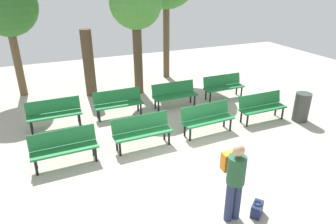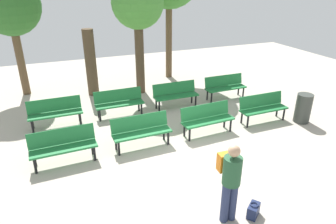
{
  "view_description": "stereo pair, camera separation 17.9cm",
  "coord_description": "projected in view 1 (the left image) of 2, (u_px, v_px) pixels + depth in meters",
  "views": [
    {
      "loc": [
        -3.25,
        -5.41,
        4.3
      ],
      "look_at": [
        0.0,
        2.27,
        0.55
      ],
      "focal_mm": 32.3,
      "sensor_mm": 36.0,
      "label": 1
    },
    {
      "loc": [
        -3.09,
        -5.48,
        4.3
      ],
      "look_at": [
        0.0,
        2.27,
        0.55
      ],
      "focal_mm": 32.3,
      "sensor_mm": 36.0,
      "label": 2
    }
  ],
  "objects": [
    {
      "name": "tree_0",
      "position": [
        136.0,
        5.0,
        10.9
      ],
      "size": [
        1.92,
        1.92,
        4.4
      ],
      "color": "#4C3A28",
      "rests_on": "ground_plane"
    },
    {
      "name": "handbag",
      "position": [
        257.0,
        209.0,
        5.92
      ],
      "size": [
        0.36,
        0.34,
        0.29
      ],
      "color": "#192347",
      "rests_on": "ground_plane"
    },
    {
      "name": "trash_bin",
      "position": [
        302.0,
        107.0,
        9.69
      ],
      "size": [
        0.49,
        0.49,
        0.94
      ],
      "primitive_type": "cylinder",
      "color": "#383D38",
      "rests_on": "ground_plane"
    },
    {
      "name": "bench_r1_c2",
      "position": [
        174.0,
        93.0,
        10.73
      ],
      "size": [
        1.6,
        0.49,
        0.87
      ],
      "rotation": [
        0.0,
        0.0,
        0.0
      ],
      "color": "#1E7238",
      "rests_on": "ground_plane"
    },
    {
      "name": "bench_r1_c1",
      "position": [
        118.0,
        102.0,
        10.02
      ],
      "size": [
        1.6,
        0.49,
        0.87
      ],
      "rotation": [
        0.0,
        0.0,
        0.0
      ],
      "color": "#1E7238",
      "rests_on": "ground_plane"
    },
    {
      "name": "bench_r1_c3",
      "position": [
        223.0,
        85.0,
        11.53
      ],
      "size": [
        1.6,
        0.49,
        0.87
      ],
      "rotation": [
        0.0,
        0.0,
        0.01
      ],
      "color": "#1E7238",
      "rests_on": "ground_plane"
    },
    {
      "name": "tree_3",
      "position": [
        6.0,
        7.0,
        10.65
      ],
      "size": [
        2.17,
        2.17,
        4.45
      ],
      "color": "brown",
      "rests_on": "ground_plane"
    },
    {
      "name": "bench_r0_c1",
      "position": [
        142.0,
        130.0,
        8.18
      ],
      "size": [
        1.61,
        0.52,
        0.87
      ],
      "rotation": [
        0.0,
        0.0,
        0.03
      ],
      "color": "#1E7238",
      "rests_on": "ground_plane"
    },
    {
      "name": "visitor_with_backpack",
      "position": [
        234.0,
        178.0,
        5.53
      ],
      "size": [
        0.36,
        0.54,
        1.65
      ],
      "rotation": [
        0.0,
        0.0,
        3.09
      ],
      "color": "navy",
      "rests_on": "ground_plane"
    },
    {
      "name": "tree_1",
      "position": [
        89.0,
        63.0,
        11.51
      ],
      "size": [
        0.42,
        0.42,
        2.55
      ],
      "color": "#4C3A28",
      "rests_on": "ground_plane"
    },
    {
      "name": "bench_r0_c0",
      "position": [
        64.0,
        146.0,
        7.41
      ],
      "size": [
        1.61,
        0.53,
        0.87
      ],
      "rotation": [
        0.0,
        0.0,
        0.03
      ],
      "color": "#1E7238",
      "rests_on": "ground_plane"
    },
    {
      "name": "bench_r1_c0",
      "position": [
        54.0,
        112.0,
        9.25
      ],
      "size": [
        1.6,
        0.49,
        0.87
      ],
      "rotation": [
        0.0,
        0.0,
        0.01
      ],
      "color": "#1E7238",
      "rests_on": "ground_plane"
    },
    {
      "name": "ground_plane",
      "position": [
        204.0,
        167.0,
        7.46
      ],
      "size": [
        24.0,
        24.0,
        0.0
      ],
      "primitive_type": "plane",
      "color": "#B2A899"
    },
    {
      "name": "bench_r0_c3",
      "position": [
        262.0,
        106.0,
        9.71
      ],
      "size": [
        1.6,
        0.49,
        0.87
      ],
      "rotation": [
        0.0,
        0.0,
        0.01
      ],
      "color": "#1E7238",
      "rests_on": "ground_plane"
    },
    {
      "name": "bench_r0_c2",
      "position": [
        207.0,
        117.0,
        8.91
      ],
      "size": [
        1.62,
        0.56,
        0.87
      ],
      "rotation": [
        0.0,
        0.0,
        0.05
      ],
      "color": "#1E7238",
      "rests_on": "ground_plane"
    }
  ]
}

